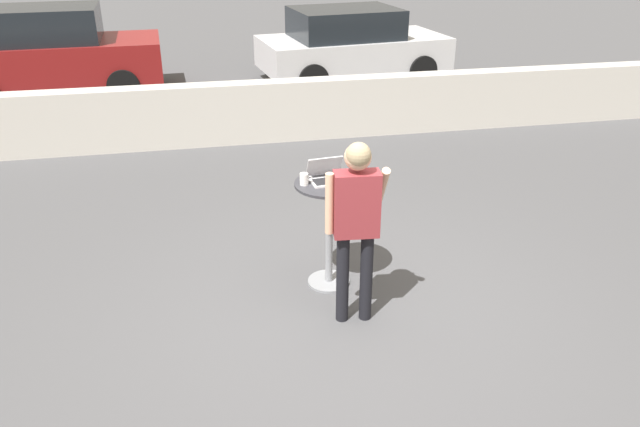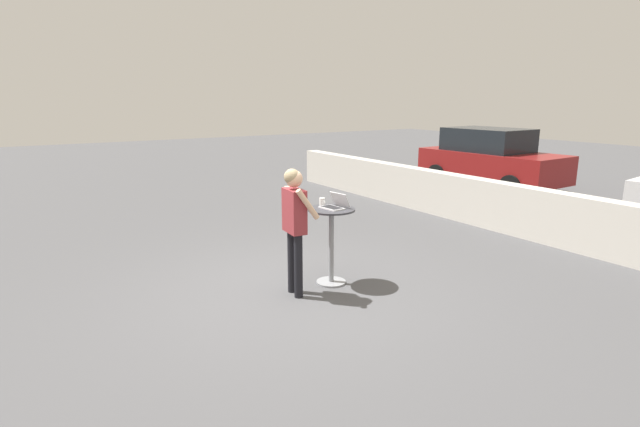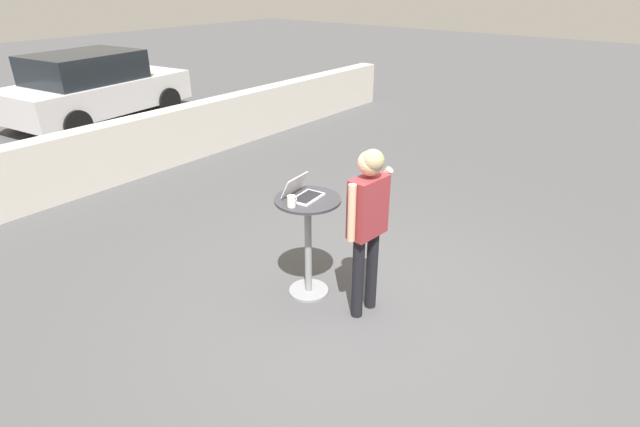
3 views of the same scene
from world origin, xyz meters
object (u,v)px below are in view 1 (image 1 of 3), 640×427
(coffee_mug, at_px, (304,179))
(parked_car_further_down, at_px, (52,52))
(cafe_table, at_px, (329,219))
(standing_person, at_px, (356,212))
(parked_car_near_street, at_px, (351,44))
(laptop, at_px, (327,176))

(coffee_mug, height_order, parked_car_further_down, parked_car_further_down)
(cafe_table, bearing_deg, standing_person, -81.93)
(cafe_table, distance_m, standing_person, 0.72)
(standing_person, distance_m, parked_car_near_street, 8.74)
(standing_person, bearing_deg, coffee_mug, 117.20)
(cafe_table, xyz_separation_m, standing_person, (0.09, -0.62, 0.36))
(cafe_table, height_order, standing_person, standing_person)
(laptop, relative_size, coffee_mug, 3.13)
(cafe_table, bearing_deg, parked_car_further_down, 115.48)
(cafe_table, xyz_separation_m, parked_car_further_down, (-3.75, 7.87, 0.14))
(parked_car_further_down, bearing_deg, coffee_mug, -65.91)
(laptop, bearing_deg, cafe_table, -83.67)
(coffee_mug, xyz_separation_m, parked_car_near_street, (2.40, 7.86, -0.36))
(parked_car_near_street, relative_size, parked_car_further_down, 1.01)
(cafe_table, height_order, laptop, laptop)
(laptop, height_order, parked_car_near_street, parked_car_near_street)
(cafe_table, relative_size, coffee_mug, 9.15)
(laptop, relative_size, standing_person, 0.22)
(standing_person, xyz_separation_m, parked_car_near_street, (2.08, 8.49, -0.29))
(parked_car_near_street, bearing_deg, cafe_table, -105.42)
(laptop, distance_m, parked_car_further_down, 8.67)
(parked_car_near_street, bearing_deg, standing_person, -103.77)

